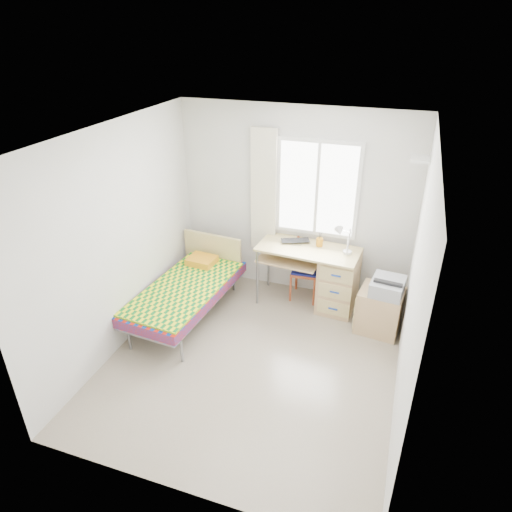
# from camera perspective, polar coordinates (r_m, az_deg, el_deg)

# --- Properties ---
(floor) EXTENTS (3.50, 3.50, 0.00)m
(floor) POSITION_cam_1_polar(r_m,az_deg,el_deg) (5.44, -0.45, -12.90)
(floor) COLOR #BCAD93
(floor) RESTS_ON ground
(ceiling) EXTENTS (3.50, 3.50, 0.00)m
(ceiling) POSITION_cam_1_polar(r_m,az_deg,el_deg) (4.23, -0.58, 14.88)
(ceiling) COLOR white
(ceiling) RESTS_ON wall_back
(wall_back) EXTENTS (3.20, 0.00, 3.20)m
(wall_back) POSITION_cam_1_polar(r_m,az_deg,el_deg) (6.22, 4.86, 6.53)
(wall_back) COLOR silver
(wall_back) RESTS_ON ground
(wall_left) EXTENTS (0.00, 3.50, 3.50)m
(wall_left) POSITION_cam_1_polar(r_m,az_deg,el_deg) (5.38, -16.80, 1.88)
(wall_left) COLOR silver
(wall_left) RESTS_ON ground
(wall_right) EXTENTS (0.00, 3.50, 3.50)m
(wall_right) POSITION_cam_1_polar(r_m,az_deg,el_deg) (4.50, 19.17, -3.88)
(wall_right) COLOR silver
(wall_right) RESTS_ON ground
(window) EXTENTS (1.10, 0.04, 1.30)m
(window) POSITION_cam_1_polar(r_m,az_deg,el_deg) (6.06, 7.67, 8.30)
(window) COLOR white
(window) RESTS_ON wall_back
(curtain) EXTENTS (0.35, 0.05, 1.70)m
(curtain) POSITION_cam_1_polar(r_m,az_deg,el_deg) (6.21, 0.97, 8.08)
(curtain) COLOR white
(curtain) RESTS_ON wall_back
(floating_shelf) EXTENTS (0.20, 0.32, 0.03)m
(floating_shelf) POSITION_cam_1_polar(r_m,az_deg,el_deg) (5.47, 19.85, 11.40)
(floating_shelf) COLOR white
(floating_shelf) RESTS_ON wall_right
(bed) EXTENTS (1.03, 1.94, 0.81)m
(bed) POSITION_cam_1_polar(r_m,az_deg,el_deg) (6.03, -8.53, -4.06)
(bed) COLOR gray
(bed) RESTS_ON floor
(desk) EXTENTS (1.38, 0.71, 0.83)m
(desk) POSITION_cam_1_polar(r_m,az_deg,el_deg) (6.18, 9.65, -2.71)
(desk) COLOR tan
(desk) RESTS_ON floor
(chair) EXTENTS (0.40, 0.40, 0.86)m
(chair) POSITION_cam_1_polar(r_m,az_deg,el_deg) (6.36, 6.44, -1.19)
(chair) COLOR maroon
(chair) RESTS_ON floor
(cabinet) EXTENTS (0.58, 0.53, 0.57)m
(cabinet) POSITION_cam_1_polar(r_m,az_deg,el_deg) (5.95, 15.17, -6.57)
(cabinet) COLOR tan
(cabinet) RESTS_ON floor
(printer) EXTENTS (0.42, 0.47, 0.19)m
(printer) POSITION_cam_1_polar(r_m,az_deg,el_deg) (5.73, 16.13, -3.63)
(printer) COLOR #9D9EA5
(printer) RESTS_ON cabinet
(laptop) EXTENTS (0.45, 0.37, 0.03)m
(laptop) POSITION_cam_1_polar(r_m,az_deg,el_deg) (6.15, 5.00, 1.66)
(laptop) COLOR black
(laptop) RESTS_ON desk
(pen_cup) EXTENTS (0.10, 0.10, 0.11)m
(pen_cup) POSITION_cam_1_polar(r_m,az_deg,el_deg) (6.11, 7.94, 1.73)
(pen_cup) COLOR orange
(pen_cup) RESTS_ON desk
(task_lamp) EXTENTS (0.24, 0.33, 0.44)m
(task_lamp) POSITION_cam_1_polar(r_m,az_deg,el_deg) (5.78, 10.78, 2.36)
(task_lamp) COLOR white
(task_lamp) RESTS_ON desk
(book) EXTENTS (0.20, 0.25, 0.02)m
(book) POSITION_cam_1_polar(r_m,az_deg,el_deg) (6.20, 4.56, -0.77)
(book) COLOR gray
(book) RESTS_ON desk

